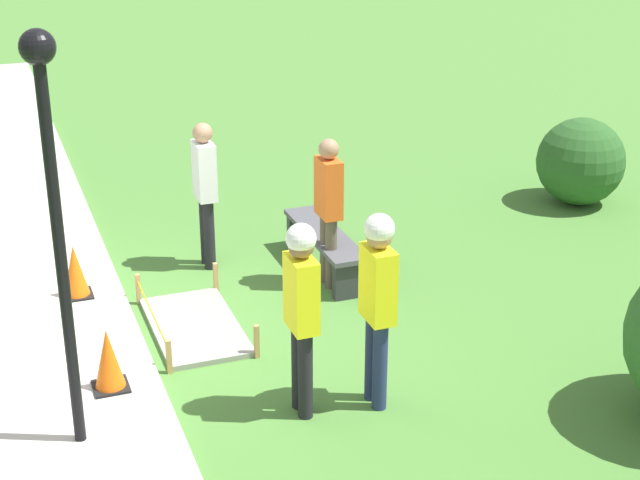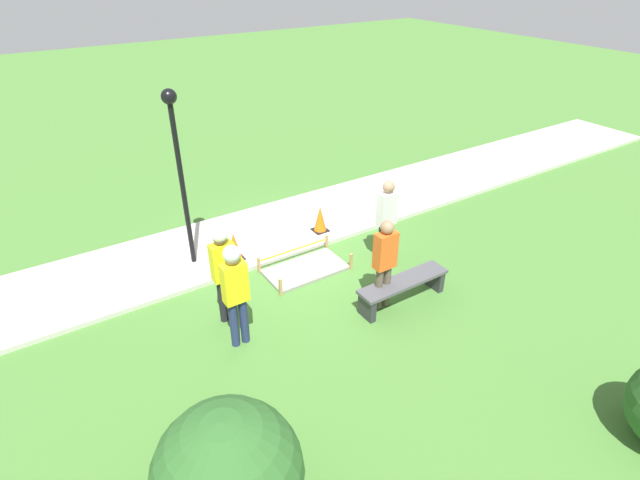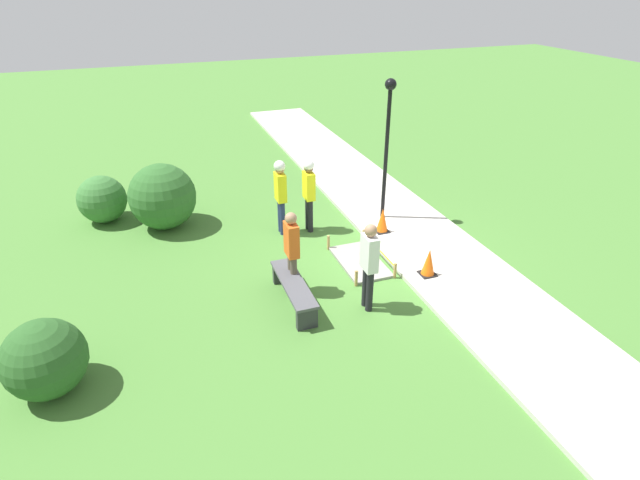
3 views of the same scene
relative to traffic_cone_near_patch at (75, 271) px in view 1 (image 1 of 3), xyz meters
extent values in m
plane|color=#477A33|center=(1.03, 0.52, -0.41)|extent=(60.00, 60.00, 0.00)
cube|color=#BCB7AD|center=(1.03, -0.71, -0.36)|extent=(28.00, 2.45, 0.10)
cube|color=gray|center=(1.08, 1.11, -0.38)|extent=(1.67, 0.91, 0.06)
cube|color=tan|center=(0.25, 0.66, -0.22)|extent=(0.05, 0.05, 0.37)
cube|color=tan|center=(1.92, 0.66, -0.22)|extent=(0.05, 0.05, 0.37)
cube|color=tan|center=(0.25, 1.57, -0.22)|extent=(0.05, 0.05, 0.37)
cube|color=tan|center=(1.92, 1.57, -0.22)|extent=(0.05, 0.05, 0.37)
cube|color=yellow|center=(1.08, 0.66, -0.13)|extent=(1.67, 0.00, 0.04)
cube|color=black|center=(0.00, 0.00, -0.29)|extent=(0.34, 0.34, 0.02)
cone|color=orange|center=(0.00, 0.00, 0.02)|extent=(0.29, 0.29, 0.60)
cube|color=black|center=(2.17, 0.04, -0.29)|extent=(0.34, 0.34, 0.02)
cone|color=orange|center=(2.17, 0.04, 0.02)|extent=(0.29, 0.29, 0.60)
cube|color=#2D2D33|center=(-0.74, 3.00, -0.19)|extent=(0.12, 0.40, 0.44)
cube|color=#2D2D33|center=(0.93, 3.00, -0.19)|extent=(0.12, 0.40, 0.44)
cube|color=#4C4C51|center=(0.09, 3.00, 0.06)|extent=(1.87, 0.44, 0.06)
cylinder|color=black|center=(2.95, 1.67, 0.03)|extent=(0.14, 0.14, 0.88)
cylinder|color=black|center=(3.13, 1.67, 0.03)|extent=(0.14, 0.14, 0.88)
cube|color=yellow|center=(3.04, 1.67, 0.82)|extent=(0.40, 0.22, 0.69)
sphere|color=brown|center=(3.04, 1.67, 1.28)|extent=(0.24, 0.24, 0.24)
sphere|color=white|center=(3.04, 1.67, 1.35)|extent=(0.27, 0.27, 0.27)
cylinder|color=navy|center=(3.05, 2.37, 0.04)|extent=(0.14, 0.14, 0.89)
cylinder|color=navy|center=(3.23, 2.37, 0.04)|extent=(0.14, 0.14, 0.89)
cube|color=yellow|center=(3.14, 2.37, 0.84)|extent=(0.40, 0.22, 0.71)
sphere|color=#A37A5B|center=(3.14, 2.37, 1.31)|extent=(0.24, 0.24, 0.24)
sphere|color=white|center=(3.14, 2.37, 1.38)|extent=(0.28, 0.28, 0.28)
cylinder|color=brown|center=(0.41, 2.89, 0.03)|extent=(0.14, 0.14, 0.88)
cylinder|color=brown|center=(0.59, 2.89, 0.03)|extent=(0.14, 0.14, 0.88)
cube|color=#E55B1E|center=(0.50, 2.89, 0.82)|extent=(0.40, 0.22, 0.70)
sphere|color=#A37A5B|center=(0.50, 2.89, 1.29)|extent=(0.24, 0.24, 0.24)
cylinder|color=black|center=(-0.62, 1.68, 0.04)|extent=(0.14, 0.14, 0.89)
cylinder|color=black|center=(-0.44, 1.68, 0.04)|extent=(0.14, 0.14, 0.89)
cube|color=silver|center=(-0.53, 1.68, 0.84)|extent=(0.40, 0.22, 0.71)
sphere|color=#A37A5B|center=(-0.53, 1.68, 1.31)|extent=(0.24, 0.24, 0.24)
cylinder|color=black|center=(2.94, -0.35, 1.37)|extent=(0.10, 0.10, 3.34)
sphere|color=black|center=(2.94, -0.35, 3.14)|extent=(0.28, 0.28, 0.28)
sphere|color=#285623|center=(-0.86, 7.29, 0.23)|extent=(1.27, 1.27, 1.27)
camera|label=1|loc=(10.47, -0.88, 4.60)|focal=55.00mm
camera|label=2|loc=(5.49, 8.50, 5.42)|focal=28.00mm
camera|label=3|loc=(-7.82, 5.28, 5.49)|focal=28.00mm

